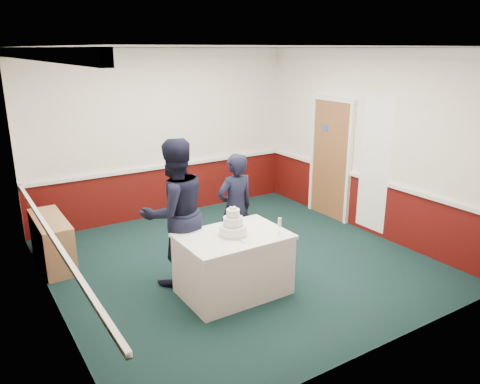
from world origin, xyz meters
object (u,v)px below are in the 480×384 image
wedding_cake (233,226)px  cake_knife (240,240)px  champagne_flute (280,223)px  person_woman (235,209)px  sideboard (52,241)px  cake_table (233,264)px  person_man (175,213)px

wedding_cake → cake_knife: bearing=-98.5°
champagne_flute → person_woman: 1.06m
person_woman → sideboard: bearing=-32.7°
cake_knife → person_woman: size_ratio=0.14×
cake_knife → person_woman: bearing=64.8°
cake_table → wedding_cake: 0.50m
cake_table → person_woman: bearing=56.6°
wedding_cake → cake_knife: wedding_cake is taller
wedding_cake → person_man: person_man is taller
wedding_cake → person_woman: 0.93m
cake_table → champagne_flute: size_ratio=6.44×
cake_knife → person_man: size_ratio=0.11×
champagne_flute → person_woman: person_woman is taller
person_woman → wedding_cake: bearing=53.9°
sideboard → wedding_cake: wedding_cake is taller
person_woman → person_man: bearing=3.5°
sideboard → cake_knife: 2.89m
sideboard → champagne_flute: (2.25, -2.36, 0.58)m
sideboard → champagne_flute: size_ratio=5.85×
wedding_cake → cake_table: bearing=-90.0°
cake_knife → sideboard: bearing=130.9°
cake_table → person_woman: size_ratio=0.82×
cake_table → sideboard: bearing=130.1°
cake_knife → person_man: person_man is taller
cake_table → person_woman: 1.01m
cake_knife → person_woman: 1.11m
champagne_flute → cake_knife: bearing=171.4°
sideboard → person_woman: person_woman is taller
sideboard → cake_table: size_ratio=0.91×
sideboard → person_man: size_ratio=0.62×
sideboard → cake_knife: bearing=-52.9°
champagne_flute → person_man: person_man is taller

